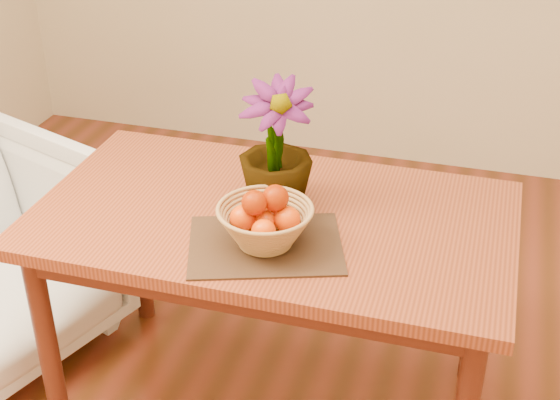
# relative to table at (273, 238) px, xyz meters

# --- Properties ---
(table) EXTENTS (1.40, 0.80, 0.75)m
(table) POSITION_rel_table_xyz_m (0.00, 0.00, 0.00)
(table) COLOR brown
(table) RESTS_ON floor
(placemat) EXTENTS (0.50, 0.43, 0.01)m
(placemat) POSITION_rel_table_xyz_m (0.03, -0.17, 0.09)
(placemat) COLOR #382414
(placemat) RESTS_ON table
(wicker_basket) EXTENTS (0.26, 0.26, 0.11)m
(wicker_basket) POSITION_rel_table_xyz_m (0.03, -0.17, 0.15)
(wicker_basket) COLOR #A37F44
(wicker_basket) RESTS_ON placemat
(orange_pile) EXTENTS (0.19, 0.18, 0.13)m
(orange_pile) POSITION_rel_table_xyz_m (0.03, -0.17, 0.20)
(orange_pile) COLOR #F75004
(orange_pile) RESTS_ON wicker_basket
(potted_plant) EXTENTS (0.26, 0.26, 0.39)m
(potted_plant) POSITION_rel_table_xyz_m (-0.00, 0.05, 0.28)
(potted_plant) COLOR #1F4D16
(potted_plant) RESTS_ON table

